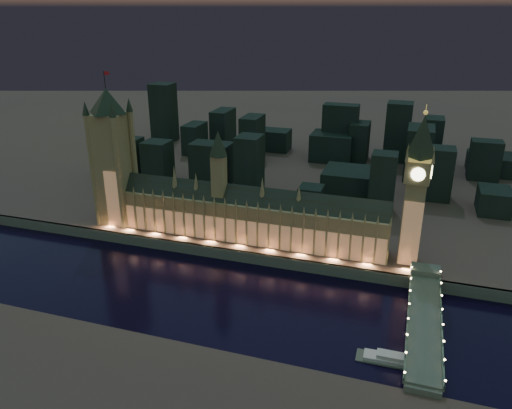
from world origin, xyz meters
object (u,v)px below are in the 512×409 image
(palace_of_westminster, at_px, (245,215))
(westminster_bridge, at_px, (424,321))
(victoria_tower, at_px, (112,151))
(river_boat, at_px, (399,361))
(elizabeth_tower, at_px, (417,178))

(palace_of_westminster, distance_m, westminster_bridge, 142.42)
(victoria_tower, height_order, river_boat, victoria_tower)
(palace_of_westminster, height_order, victoria_tower, victoria_tower)
(river_boat, bearing_deg, elizabeth_tower, 90.42)
(westminster_bridge, distance_m, river_boat, 33.58)
(palace_of_westminster, relative_size, elizabeth_tower, 1.95)
(victoria_tower, height_order, westminster_bridge, victoria_tower)
(palace_of_westminster, relative_size, victoria_tower, 1.76)
(westminster_bridge, height_order, river_boat, westminster_bridge)
(victoria_tower, bearing_deg, palace_of_westminster, -0.09)
(victoria_tower, xyz_separation_m, river_boat, (218.71, -96.91, -63.12))
(elizabeth_tower, bearing_deg, victoria_tower, -180.00)
(elizabeth_tower, bearing_deg, palace_of_westminster, -179.91)
(elizabeth_tower, height_order, westminster_bridge, elizabeth_tower)
(elizabeth_tower, bearing_deg, river_boat, -89.58)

